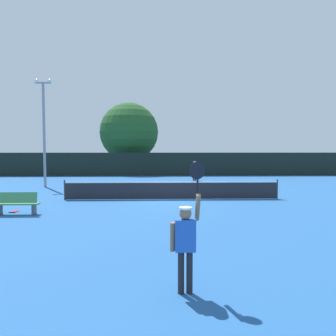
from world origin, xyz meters
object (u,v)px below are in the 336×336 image
Objects in this scene: large_tree at (129,132)px; courtside_bench at (16,203)px; tennis_ball at (140,197)px; parked_car_far at (246,165)px; parked_car_near at (144,165)px; light_pole at (44,126)px; player_serving at (186,236)px; player_receiving at (194,169)px; spare_racket at (15,211)px; parked_car_mid at (177,165)px.

courtside_bench is at bearing -96.37° from large_tree.
tennis_ball is 22.89m from parked_car_far.
parked_car_near is (4.17, 26.58, 0.30)m from courtside_bench.
parked_car_near is 12.19m from parked_car_far.
courtside_bench is at bearing -115.06° from parked_car_far.
light_pole reaches higher than parked_car_far.
player_serving is 9.84m from courtside_bench.
player_serving is at bearing 83.16° from player_receiving.
tennis_ball is (-1.51, 11.91, -1.05)m from player_serving.
player_receiving is (2.59, 21.56, -0.08)m from player_serving.
player_receiving is 0.92× the size of courtside_bench.
parked_car_near is at bearing 64.44° from large_tree.
large_tree is at bearing 82.52° from spare_racket.
player_receiving is at bearing 83.16° from player_serving.
player_receiving is at bearing 67.02° from tennis_ball.
player_receiving is 0.39× the size of parked_car_mid.
light_pole is 1.72× the size of parked_car_near.
courtside_bench is (-8.96, -14.08, -0.53)m from player_receiving.
spare_racket is at bearing 55.14° from player_receiving.
tennis_ball is 21.41m from parked_car_mid.
tennis_ball is at bearing 97.20° from player_serving.
parked_car_far is (7.19, 10.25, -0.23)m from player_receiving.
player_receiving is at bearing -61.09° from parked_car_near.
spare_racket is at bearing -97.48° from large_tree.
courtside_bench is at bearing -77.46° from light_pole.
player_serving is at bearing -63.69° from light_pole.
player_serving is 10.65m from spare_racket.
light_pole is (-7.04, 5.38, 4.32)m from tennis_ball.
light_pole is 18.29m from parked_car_near.
player_receiving is 12.52m from parked_car_far.
large_tree is (-6.35, 9.22, 3.58)m from player_receiving.
parked_car_mid and parked_car_far have the same top height.
parked_car_near is (6.35, 16.77, -3.58)m from light_pole.
light_pole is 0.97× the size of large_tree.
large_tree is 1.78× the size of parked_car_near.
courtside_bench is at bearing -106.77° from parked_car_mid.
large_tree is 1.86× the size of parked_car_mid.
spare_racket is 26.29m from parked_car_near.
player_serving is 0.56× the size of parked_car_near.
tennis_ball is 0.04× the size of courtside_bench.
parked_car_near is at bearing 81.08° from courtside_bench.
parked_car_far is (13.55, 1.03, -3.81)m from large_tree.
parked_car_mid is (8.13, 25.57, 0.30)m from courtside_bench.
tennis_ball is at bearing -80.24° from parked_car_near.
player_receiving is at bearing 55.14° from spare_racket.
light_pole is (-8.55, 17.29, 3.27)m from player_serving.
courtside_bench is (-6.37, 7.48, -0.61)m from player_serving.
light_pole is (-1.82, 9.11, 4.34)m from spare_racket.
parked_car_near is at bearing 177.84° from parked_car_far.
player_serving is 33.10m from parked_car_mid.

